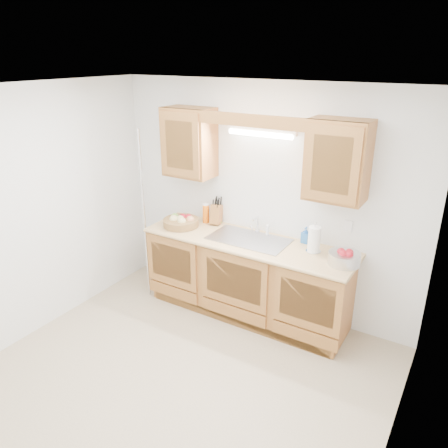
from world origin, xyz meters
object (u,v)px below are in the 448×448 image
Objects in this scene: knife_block at (216,214)px; apple_bowl at (344,258)px; paper_towel at (314,240)px; fruit_basket at (181,221)px.

knife_block is 1.59m from apple_bowl.
knife_block is at bearing 173.07° from paper_towel.
paper_towel is (1.53, 0.12, 0.07)m from fruit_basket.
apple_bowl is at bearing 0.43° from fruit_basket.
fruit_basket is at bearing -179.57° from apple_bowl.
fruit_basket is 1.43× the size of apple_bowl.
fruit_basket is 0.41m from knife_block.
paper_towel is at bearing -18.23° from knife_block.
fruit_basket is 1.87m from apple_bowl.
fruit_basket is at bearing -175.38° from paper_towel.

